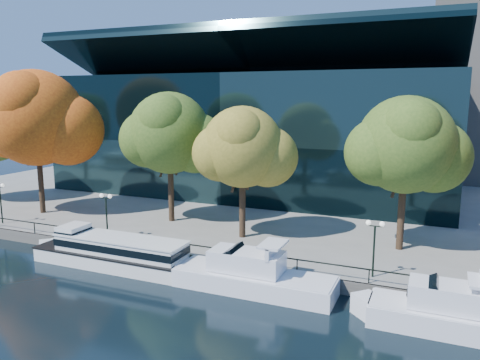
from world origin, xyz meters
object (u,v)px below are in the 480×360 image
at_px(tree_3, 244,149).
at_px(tour_boat, 112,251).
at_px(cruiser_far, 448,312).
at_px(tree_1, 37,120).
at_px(tree_2, 171,135).
at_px(lamp_0, 0,194).
at_px(lamp_2, 375,236).
at_px(tree_4, 408,147).
at_px(cruiser_near, 247,274).
at_px(lamp_1, 106,206).

bearing_deg(tree_3, tour_boat, -134.02).
distance_m(tour_boat, cruiser_far, 24.64).
distance_m(cruiser_far, tree_1, 42.05).
relative_size(tree_2, tree_3, 1.11).
xyz_separation_m(tour_boat, tree_3, (7.97, 8.25, 7.66)).
distance_m(tree_1, tree_2, 14.83).
height_order(tree_1, tree_2, tree_1).
xyz_separation_m(lamp_0, lamp_2, (35.66, 0.00, 0.00)).
bearing_deg(tree_2, cruiser_far, -24.53).
bearing_deg(lamp_2, tree_4, 78.94).
relative_size(tree_1, tree_4, 1.22).
relative_size(tree_1, lamp_2, 3.77).
distance_m(tree_3, tree_4, 13.38).
relative_size(cruiser_near, lamp_0, 3.13).
height_order(lamp_0, lamp_1, same).
distance_m(tree_4, lamp_1, 25.73).
bearing_deg(lamp_2, tree_3, 156.77).
distance_m(tree_1, lamp_1, 14.95).
bearing_deg(tree_4, lamp_1, -163.84).
bearing_deg(tree_4, tree_2, 179.03).
xyz_separation_m(tree_3, lamp_2, (11.86, -5.09, -4.93)).
bearing_deg(tree_2, lamp_2, -19.73).
xyz_separation_m(cruiser_far, tree_1, (-39.89, 8.98, 9.82)).
relative_size(tree_4, lamp_0, 3.10).
relative_size(cruiser_far, tree_2, 0.85).
height_order(tour_boat, tree_3, tree_3).
relative_size(tree_3, lamp_2, 2.88).
bearing_deg(tree_1, lamp_2, -7.77).
height_order(tour_boat, lamp_1, lamp_1).
xyz_separation_m(cruiser_near, tree_2, (-12.48, 10.68, 8.55)).
relative_size(cruiser_far, tree_3, 0.94).
xyz_separation_m(tree_2, lamp_2, (20.56, -7.37, -5.70)).
distance_m(tree_4, lamp_2, 8.98).
height_order(tree_2, lamp_1, tree_2).
xyz_separation_m(cruiser_far, tree_3, (-16.65, 9.29, 7.78)).
bearing_deg(cruiser_far, lamp_2, 138.75).
bearing_deg(cruiser_far, tree_2, 155.47).
xyz_separation_m(tree_2, lamp_0, (-15.10, -7.37, -5.70)).
height_order(cruiser_near, lamp_0, lamp_0).
distance_m(cruiser_near, tree_2, 18.51).
bearing_deg(cruiser_near, tree_4, 47.47).
bearing_deg(tree_2, tree_4, -0.97).
bearing_deg(tree_4, lamp_2, -101.06).
height_order(tree_4, lamp_2, tree_4).
bearing_deg(tree_1, lamp_0, -96.54).
bearing_deg(lamp_1, tree_2, 73.19).
bearing_deg(tour_boat, lamp_0, 168.70).
xyz_separation_m(tree_1, tree_3, (23.24, 0.30, -2.04)).
bearing_deg(cruiser_far, cruiser_near, 176.05).
bearing_deg(tour_boat, tree_1, 152.49).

